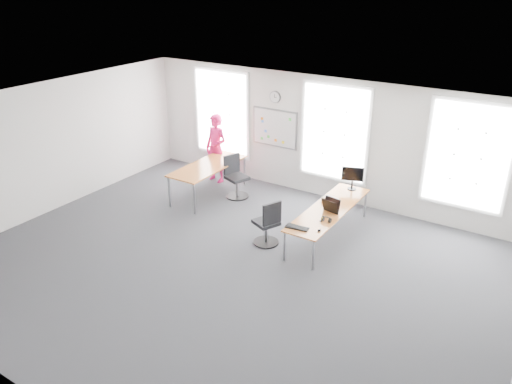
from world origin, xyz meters
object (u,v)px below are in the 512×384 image
Objects in this scene: chair_right at (268,225)px; desk_right at (329,210)px; desk_left at (208,168)px; headphones at (326,219)px; monitor at (353,176)px; person at (216,148)px; keyboard at (297,228)px; chair_left at (236,179)px.

desk_right is at bearing 160.30° from chair_right.
chair_right is (2.54, -1.33, -0.30)m from desk_left.
monitor is (-0.19, 1.76, 0.27)m from headphones.
chair_right is 3.72m from person.
desk_left is 11.47× the size of headphones.
monitor is (0.01, 1.17, 0.37)m from desk_right.
monitor reaches higher than keyboard.
monitor is at bearing 77.34° from keyboard.
chair_right is 1.22m from headphones.
person is (-1.01, 0.57, 0.45)m from chair_left.
desk_left is at bearing 174.05° from monitor.
desk_left is 2.89m from chair_right.
desk_left is at bearing 137.46° from chair_left.
chair_left is at bearing 170.71° from monitor.
keyboard reaches higher than desk_right.
desk_right is 2.77× the size of chair_right.
person reaches higher than monitor.
desk_left is at bearing -93.28° from chair_right.
desk_right is 1.34m from chair_right.
person reaches higher than chair_right.
chair_right is 2.39m from monitor.
headphones is (0.20, -0.58, 0.10)m from desk_right.
headphones is (4.07, -1.84, -0.19)m from person.
monitor is at bearing 12.87° from desk_left.
person reaches higher than desk_right.
desk_left is 0.99m from person.
monitor is (0.16, 2.30, 0.31)m from keyboard.
chair_right is at bearing -27.64° from desk_left.
chair_right is (-0.92, -0.95, -0.19)m from desk_right.
keyboard is at bearing -97.91° from desk_right.
chair_right is 0.94× the size of chair_left.
desk_right is 6.09× the size of keyboard.
desk_right is at bearing -6.28° from desk_left.
person is 9.48× the size of headphones.
chair_right is 5.18× the size of headphones.
person is 4.42m from keyboard.
keyboard is at bearing -141.66° from headphones.
desk_left is at bearing 146.91° from keyboard.
chair_left is (0.61, 0.31, -0.27)m from desk_left.
person is (-2.95, 2.21, 0.48)m from chair_right.
keyboard is at bearing -112.90° from monitor.
chair_right is at bearing -29.17° from person.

